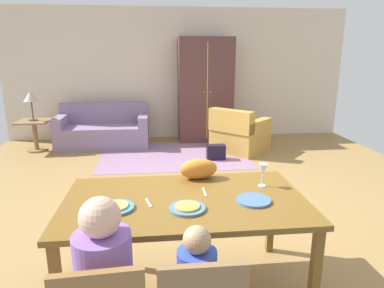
% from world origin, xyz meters
% --- Properties ---
extents(ground_plane, '(7.19, 6.04, 0.02)m').
position_xyz_m(ground_plane, '(0.00, 0.42, -0.01)').
color(ground_plane, olive).
extents(back_wall, '(7.19, 0.10, 2.70)m').
position_xyz_m(back_wall, '(0.00, 3.49, 1.35)').
color(back_wall, beige).
rests_on(back_wall, ground_plane).
extents(dining_table, '(1.76, 1.01, 0.76)m').
position_xyz_m(dining_table, '(-0.30, -1.60, 0.69)').
color(dining_table, brown).
rests_on(dining_table, ground_plane).
extents(plate_near_man, '(0.25, 0.25, 0.02)m').
position_xyz_m(plate_near_man, '(-0.78, -1.72, 0.77)').
color(plate_near_man, teal).
rests_on(plate_near_man, dining_table).
extents(pizza_near_man, '(0.17, 0.17, 0.01)m').
position_xyz_m(pizza_near_man, '(-0.78, -1.72, 0.78)').
color(pizza_near_man, '#DF9E52').
rests_on(pizza_near_man, plate_near_man).
extents(plate_near_child, '(0.25, 0.25, 0.02)m').
position_xyz_m(plate_near_child, '(-0.30, -1.78, 0.77)').
color(plate_near_child, teal).
rests_on(plate_near_child, dining_table).
extents(pizza_near_child, '(0.17, 0.17, 0.01)m').
position_xyz_m(pizza_near_child, '(-0.30, -1.78, 0.78)').
color(pizza_near_child, '#E69740').
rests_on(pizza_near_child, plate_near_child).
extents(plate_near_woman, '(0.25, 0.25, 0.02)m').
position_xyz_m(plate_near_woman, '(0.19, -1.70, 0.77)').
color(plate_near_woman, '#496DAA').
rests_on(plate_near_woman, dining_table).
extents(wine_glass, '(0.07, 0.07, 0.19)m').
position_xyz_m(wine_glass, '(0.34, -1.42, 0.89)').
color(wine_glass, silver).
rests_on(wine_glass, dining_table).
extents(fork, '(0.05, 0.15, 0.01)m').
position_xyz_m(fork, '(-0.56, -1.65, 0.76)').
color(fork, silver).
rests_on(fork, dining_table).
extents(knife, '(0.02, 0.17, 0.01)m').
position_xyz_m(knife, '(-0.14, -1.50, 0.76)').
color(knife, silver).
rests_on(knife, dining_table).
extents(cat, '(0.34, 0.20, 0.17)m').
position_xyz_m(cat, '(-0.15, -1.20, 0.84)').
color(cat, orange).
rests_on(cat, dining_table).
extents(area_rug, '(2.60, 1.80, 0.01)m').
position_xyz_m(area_rug, '(-0.19, 1.99, 0.00)').
color(area_rug, gray).
rests_on(area_rug, ground_plane).
extents(couch, '(1.75, 0.86, 0.82)m').
position_xyz_m(couch, '(-1.53, 2.85, 0.30)').
color(couch, gray).
rests_on(couch, ground_plane).
extents(armchair, '(1.21, 1.21, 0.82)m').
position_xyz_m(armchair, '(1.03, 2.16, 0.32)').
color(armchair, '#BF9140').
rests_on(armchair, ground_plane).
extents(armoire, '(1.10, 0.59, 2.10)m').
position_xyz_m(armoire, '(0.53, 3.10, 1.05)').
color(armoire, '#51302F').
rests_on(armoire, ground_plane).
extents(side_table, '(0.56, 0.56, 0.58)m').
position_xyz_m(side_table, '(-2.76, 2.59, 0.38)').
color(side_table, olive).
rests_on(side_table, ground_plane).
extents(table_lamp, '(0.26, 0.26, 0.54)m').
position_xyz_m(table_lamp, '(-2.76, 2.59, 1.01)').
color(table_lamp, '#4B3D37').
rests_on(table_lamp, side_table).
extents(handbag, '(0.32, 0.16, 0.26)m').
position_xyz_m(handbag, '(0.52, 1.69, 0.13)').
color(handbag, black).
rests_on(handbag, ground_plane).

